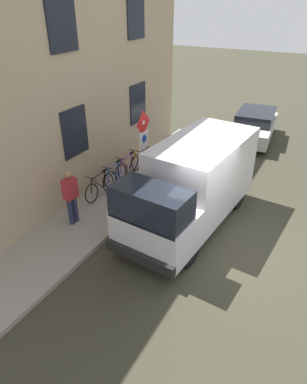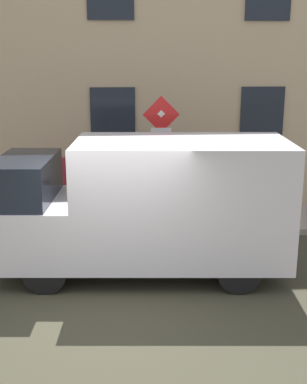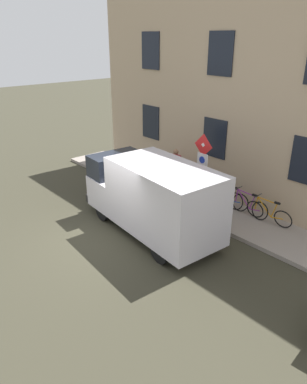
{
  "view_description": "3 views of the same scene",
  "coord_description": "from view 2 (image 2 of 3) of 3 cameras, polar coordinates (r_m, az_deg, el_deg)",
  "views": [
    {
      "loc": [
        -1.92,
        7.62,
        6.09
      ],
      "look_at": [
        2.16,
        0.25,
        1.25
      ],
      "focal_mm": 31.95,
      "sensor_mm": 36.0,
      "label": 1
    },
    {
      "loc": [
        -7.6,
        -0.04,
        3.98
      ],
      "look_at": [
        2.5,
        -0.81,
        1.23
      ],
      "focal_mm": 47.79,
      "sensor_mm": 36.0,
      "label": 2
    },
    {
      "loc": [
        -5.69,
        -8.58,
        6.08
      ],
      "look_at": [
        2.15,
        0.27,
        0.93
      ],
      "focal_mm": 33.62,
      "sensor_mm": 36.0,
      "label": 3
    }
  ],
  "objects": [
    {
      "name": "bicycle_orange",
      "position": [
        12.97,
        8.89,
        -0.52
      ],
      "size": [
        0.46,
        1.72,
        0.89
      ],
      "rotation": [
        0.0,
        0.0,
        1.62
      ],
      "color": "black",
      "rests_on": "sidewalk_slab"
    },
    {
      "name": "sign_post_stacked",
      "position": [
        11.05,
        0.84,
        5.22
      ],
      "size": [
        0.15,
        0.56,
        2.86
      ],
      "color": "#474C47",
      "rests_on": "sidewalk_slab"
    },
    {
      "name": "bicycle_black",
      "position": [
        12.64,
        -2.61,
        -0.77
      ],
      "size": [
        0.46,
        1.71,
        0.89
      ],
      "rotation": [
        0.0,
        0.0,
        1.56
      ],
      "color": "black",
      "rests_on": "sidewalk_slab"
    },
    {
      "name": "ground_plane",
      "position": [
        8.58,
        -4.22,
        -12.51
      ],
      "size": [
        80.0,
        80.0,
        0.0
      ],
      "primitive_type": "plane",
      "color": "#363426"
    },
    {
      "name": "pedestrian",
      "position": [
        12.33,
        -10.58,
        1.27
      ],
      "size": [
        0.3,
        0.43,
        1.72
      ],
      "rotation": [
        0.0,
        0.0,
        3.03
      ],
      "color": "#262B47",
      "rests_on": "sidewalk_slab"
    },
    {
      "name": "delivery_van",
      "position": [
        9.32,
        -0.58,
        -1.32
      ],
      "size": [
        2.41,
        5.47,
        2.5
      ],
      "rotation": [
        0.0,
        0.0,
        1.49
      ],
      "color": "silver",
      "rests_on": "ground_plane"
    },
    {
      "name": "sidewalk_slab",
      "position": [
        12.3,
        -4.32,
        -3.41
      ],
      "size": [
        2.07,
        15.64,
        0.14
      ],
      "primitive_type": "cube",
      "color": "gray",
      "rests_on": "ground_plane"
    },
    {
      "name": "building_facade",
      "position": [
        13.04,
        -4.68,
        14.41
      ],
      "size": [
        0.75,
        13.64,
        7.63
      ],
      "color": "tan",
      "rests_on": "ground_plane"
    },
    {
      "name": "bicycle_blue",
      "position": [
        12.69,
        1.28,
        -0.69
      ],
      "size": [
        0.46,
        1.72,
        0.89
      ],
      "rotation": [
        0.0,
        0.0,
        1.65
      ],
      "color": "black",
      "rests_on": "sidewalk_slab"
    },
    {
      "name": "bicycle_purple",
      "position": [
        12.8,
        5.13,
        -0.61
      ],
      "size": [
        0.46,
        1.71,
        0.89
      ],
      "rotation": [
        0.0,
        0.0,
        1.55
      ],
      "color": "black",
      "rests_on": "sidewalk_slab"
    }
  ]
}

